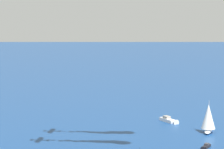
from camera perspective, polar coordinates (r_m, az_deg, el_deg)
motorboat_far_port at (r=158.54m, az=11.55°, el=-8.81°), size 6.46×3.44×1.82m
motorboat_mid_cluster at (r=195.96m, az=7.18°, el=-5.69°), size 4.87×10.72×3.01m
sailboat_outer_ring_d at (r=179.16m, az=11.90°, el=-5.34°), size 9.76×7.40×12.48m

